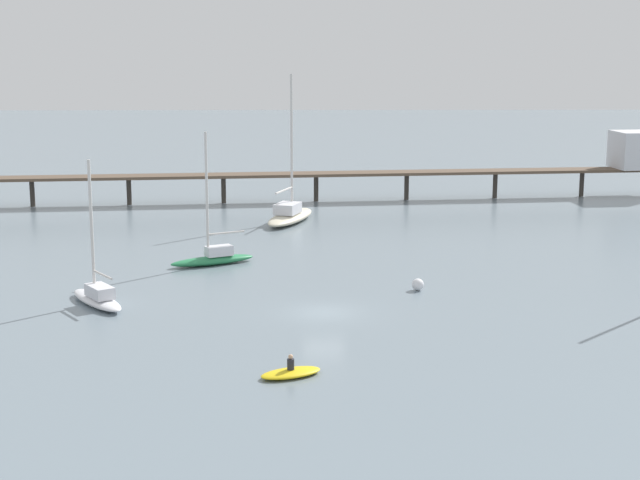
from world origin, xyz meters
TOP-DOWN VIEW (x-y plane):
  - ground_plane at (0.00, 0.00)m, footprint 400.00×400.00m
  - pier at (19.14, 45.99)m, footprint 80.57×11.86m
  - sailboat_cream at (-2.60, 31.48)m, footprint 5.66×9.88m
  - sailboat_white at (-14.35, 2.00)m, footprint 5.05×6.23m
  - sailboat_green at (-8.07, 13.56)m, footprint 6.57×4.26m
  - dinghy_yellow at (-1.85, -11.68)m, footprint 3.49×2.64m
  - mooring_buoy_mid at (6.46, 5.43)m, footprint 0.82×0.82m

SIDE VIEW (x-z plane):
  - ground_plane at x=0.00m, z-range 0.00..0.00m
  - dinghy_yellow at x=-1.85m, z-range -0.37..0.77m
  - mooring_buoy_mid at x=6.46m, z-range 0.00..0.82m
  - sailboat_white at x=-14.35m, z-range -3.99..5.28m
  - sailboat_green at x=-8.07m, z-range -4.33..5.72m
  - sailboat_cream at x=-2.60m, z-range -6.08..7.68m
  - pier at x=19.14m, z-range 0.48..7.60m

